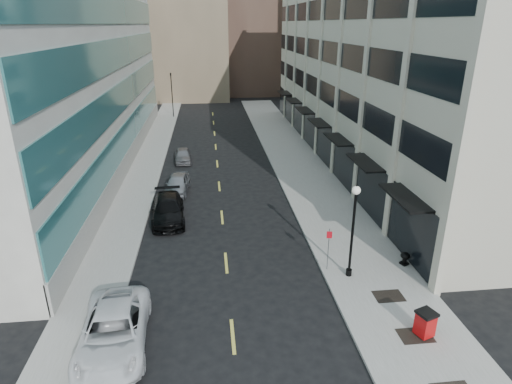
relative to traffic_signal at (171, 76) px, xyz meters
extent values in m
plane|color=black|center=(5.50, -48.00, -5.72)|extent=(160.00, 160.00, 0.00)
cube|color=gray|center=(13.00, -28.00, -5.64)|extent=(5.00, 80.00, 0.15)
cube|color=gray|center=(-1.00, -28.00, -5.64)|extent=(3.00, 80.00, 0.15)
cube|color=beige|center=(22.50, -21.00, 3.28)|extent=(14.00, 46.00, 18.00)
cube|color=black|center=(15.52, -21.00, -3.72)|extent=(0.18, 46.00, 3.60)
cube|color=black|center=(15.53, -21.00, 0.78)|extent=(0.12, 46.00, 1.80)
cube|color=black|center=(15.53, -21.00, 4.28)|extent=(0.12, 46.00, 1.80)
cube|color=black|center=(15.53, -21.00, 7.78)|extent=(0.12, 46.00, 1.80)
cube|color=beige|center=(15.50, -44.00, 3.28)|extent=(0.35, 0.60, 18.00)
cube|color=beige|center=(15.50, -38.00, 3.28)|extent=(0.35, 0.60, 18.00)
cube|color=beige|center=(15.50, -32.00, 3.28)|extent=(0.35, 0.60, 18.00)
cube|color=beige|center=(15.50, -26.00, 3.28)|extent=(0.35, 0.60, 18.00)
cube|color=beige|center=(15.50, -20.00, 3.28)|extent=(0.35, 0.60, 18.00)
cube|color=beige|center=(15.50, -14.00, 3.28)|extent=(0.35, 0.60, 18.00)
cube|color=beige|center=(15.50, -8.00, 3.28)|extent=(0.35, 0.60, 18.00)
cube|color=beige|center=(15.50, -2.00, 3.28)|extent=(0.35, 0.60, 18.00)
cube|color=black|center=(14.85, -41.00, -1.82)|extent=(1.30, 4.00, 0.12)
cube|color=black|center=(14.85, -35.00, -1.82)|extent=(1.30, 4.00, 0.12)
cube|color=black|center=(14.85, -29.00, -1.82)|extent=(1.30, 4.00, 0.12)
cube|color=black|center=(14.85, -23.00, -1.82)|extent=(1.30, 4.00, 0.12)
cube|color=black|center=(14.85, -17.00, -1.82)|extent=(1.30, 4.00, 0.12)
cube|color=black|center=(14.85, -11.00, -1.82)|extent=(1.30, 4.00, 0.12)
cube|color=black|center=(14.85, -5.00, -1.82)|extent=(1.30, 4.00, 0.12)
cube|color=silver|center=(-10.50, -21.00, 4.28)|extent=(16.00, 46.00, 20.00)
cube|color=gray|center=(-2.46, -21.00, -4.82)|extent=(0.20, 46.00, 1.80)
cube|color=teal|center=(-2.47, -21.00, -2.72)|extent=(0.14, 45.60, 2.40)
cube|color=teal|center=(-2.47, -21.00, 0.78)|extent=(0.14, 45.60, 2.40)
cube|color=teal|center=(-2.47, -21.00, 4.28)|extent=(0.14, 45.60, 2.40)
cube|color=teal|center=(-2.47, -21.00, 7.78)|extent=(0.14, 45.60, 2.40)
cube|color=#826F55|center=(1.50, 20.00, 8.28)|extent=(14.00, 18.00, 28.00)
cube|color=#826F55|center=(-8.50, 30.00, 5.28)|extent=(12.00, 14.00, 22.00)
cube|color=beige|center=(23.50, 18.00, 4.28)|extent=(10.00, 14.00, 20.00)
cube|color=black|center=(13.10, -47.00, -5.56)|extent=(1.40, 1.00, 0.01)
cube|color=black|center=(13.10, -44.20, -5.56)|extent=(1.40, 1.00, 0.01)
cube|color=#D8CC4C|center=(5.50, -46.00, -5.71)|extent=(0.15, 2.20, 0.01)
cube|color=#D8CC4C|center=(5.50, -40.00, -5.71)|extent=(0.15, 2.20, 0.01)
cube|color=#D8CC4C|center=(5.50, -34.00, -5.71)|extent=(0.15, 2.20, 0.01)
cube|color=#D8CC4C|center=(5.50, -28.00, -5.71)|extent=(0.15, 2.20, 0.01)
cube|color=#D8CC4C|center=(5.50, -22.00, -5.71)|extent=(0.15, 2.20, 0.01)
cube|color=#D8CC4C|center=(5.50, -16.00, -5.71)|extent=(0.15, 2.20, 0.01)
cube|color=#D8CC4C|center=(5.50, -10.00, -5.71)|extent=(0.15, 2.20, 0.01)
cube|color=#D8CC4C|center=(5.50, -4.00, -5.71)|extent=(0.15, 2.20, 0.01)
cube|color=#D8CC4C|center=(5.50, 2.00, -5.71)|extent=(0.15, 2.20, 0.01)
cylinder|color=black|center=(0.00, 0.00, -2.72)|extent=(0.12, 0.12, 6.00)
imported|color=black|center=(0.00, 0.00, 0.27)|extent=(0.66, 0.66, 1.98)
imported|color=white|center=(0.70, -46.10, -4.93)|extent=(2.92, 5.80, 1.57)
imported|color=black|center=(1.92, -34.00, -4.96)|extent=(2.54, 5.36, 1.51)
imported|color=gray|center=(2.26, -28.95, -5.00)|extent=(2.09, 4.34, 1.43)
imported|color=slate|center=(2.30, -21.00, -5.08)|extent=(1.70, 3.82, 1.28)
cube|color=#AE0B0C|center=(13.45, -47.00, -5.01)|extent=(0.81, 0.81, 1.02)
cube|color=black|center=(13.45, -47.00, -4.46)|extent=(0.92, 0.92, 0.12)
cylinder|color=black|center=(13.24, -46.66, -5.46)|extent=(0.06, 0.22, 0.22)
cylinder|color=black|center=(13.65, -46.66, -5.46)|extent=(0.06, 0.22, 0.22)
cylinder|color=black|center=(11.76, -42.19, -5.40)|extent=(0.31, 0.31, 0.34)
cylinder|color=black|center=(11.76, -42.19, -3.18)|extent=(0.13, 0.13, 4.40)
sphere|color=silver|center=(11.76, -42.19, -0.84)|extent=(0.42, 0.42, 0.42)
cone|color=black|center=(11.76, -42.19, -0.60)|extent=(0.11, 0.11, 0.17)
cylinder|color=slate|center=(10.80, -41.49, -4.37)|extent=(0.04, 0.04, 2.39)
cube|color=#AC0B15|center=(10.80, -41.51, -3.52)|extent=(0.28, 0.08, 0.38)
cube|color=black|center=(15.10, -41.48, -5.51)|extent=(0.50, 0.50, 0.11)
cylinder|color=black|center=(15.10, -41.48, -5.29)|extent=(0.24, 0.24, 0.37)
ellipsoid|color=black|center=(15.10, -41.48, -5.04)|extent=(0.51, 0.51, 0.36)
camera|label=1|loc=(4.85, -60.59, 6.61)|focal=30.00mm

